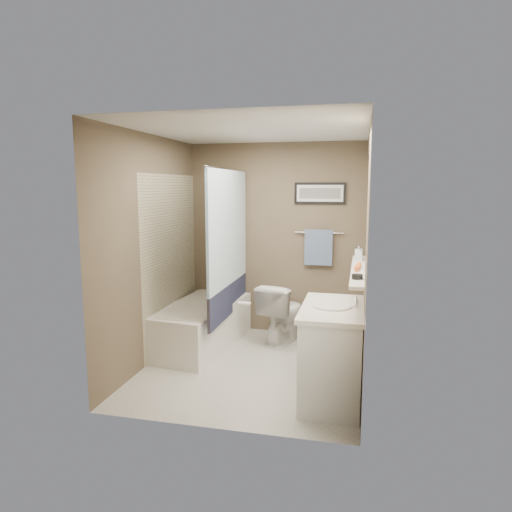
% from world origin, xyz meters
% --- Properties ---
extents(ground, '(2.50, 2.50, 0.00)m').
position_xyz_m(ground, '(0.00, 0.00, 0.00)').
color(ground, beige).
rests_on(ground, ground).
extents(ceiling, '(2.20, 2.50, 0.04)m').
position_xyz_m(ceiling, '(0.00, 0.00, 2.38)').
color(ceiling, silver).
rests_on(ceiling, wall_back).
extents(wall_back, '(2.20, 0.04, 2.40)m').
position_xyz_m(wall_back, '(0.00, 1.23, 1.20)').
color(wall_back, brown).
rests_on(wall_back, ground).
extents(wall_front, '(2.20, 0.04, 2.40)m').
position_xyz_m(wall_front, '(0.00, -1.23, 1.20)').
color(wall_front, brown).
rests_on(wall_front, ground).
extents(wall_left, '(0.04, 2.50, 2.40)m').
position_xyz_m(wall_left, '(-1.08, 0.00, 1.20)').
color(wall_left, brown).
rests_on(wall_left, ground).
extents(wall_right, '(0.04, 2.50, 2.40)m').
position_xyz_m(wall_right, '(1.08, 0.00, 1.20)').
color(wall_right, brown).
rests_on(wall_right, ground).
extents(tile_surround, '(0.02, 1.55, 2.00)m').
position_xyz_m(tile_surround, '(-1.09, 0.50, 1.00)').
color(tile_surround, '#BEB190').
rests_on(tile_surround, wall_left).
extents(curtain_rod, '(0.02, 1.55, 0.02)m').
position_xyz_m(curtain_rod, '(-0.40, 0.50, 2.05)').
color(curtain_rod, silver).
rests_on(curtain_rod, wall_left).
extents(curtain_upper, '(0.03, 1.45, 1.28)m').
position_xyz_m(curtain_upper, '(-0.40, 0.50, 1.40)').
color(curtain_upper, white).
rests_on(curtain_upper, curtain_rod).
extents(curtain_lower, '(0.03, 1.45, 0.36)m').
position_xyz_m(curtain_lower, '(-0.40, 0.50, 0.58)').
color(curtain_lower, '#242844').
rests_on(curtain_lower, curtain_rod).
extents(mirror, '(0.02, 1.60, 1.00)m').
position_xyz_m(mirror, '(1.09, -0.15, 1.62)').
color(mirror, silver).
rests_on(mirror, wall_right).
extents(shelf, '(0.12, 1.60, 0.03)m').
position_xyz_m(shelf, '(1.04, -0.15, 1.10)').
color(shelf, silver).
rests_on(shelf, wall_right).
extents(towel_bar, '(0.60, 0.02, 0.02)m').
position_xyz_m(towel_bar, '(0.55, 1.22, 1.30)').
color(towel_bar, silver).
rests_on(towel_bar, wall_back).
extents(towel, '(0.34, 0.05, 0.44)m').
position_xyz_m(towel, '(0.55, 1.20, 1.12)').
color(towel, '#849CC1').
rests_on(towel, towel_bar).
extents(art_frame, '(0.62, 0.02, 0.26)m').
position_xyz_m(art_frame, '(0.55, 1.23, 1.78)').
color(art_frame, black).
rests_on(art_frame, wall_back).
extents(art_mat, '(0.56, 0.00, 0.20)m').
position_xyz_m(art_mat, '(0.55, 1.22, 1.78)').
color(art_mat, white).
rests_on(art_mat, art_frame).
extents(art_image, '(0.50, 0.00, 0.13)m').
position_xyz_m(art_image, '(0.55, 1.22, 1.78)').
color(art_image, '#595959').
rests_on(art_image, art_mat).
extents(door, '(0.80, 0.02, 2.00)m').
position_xyz_m(door, '(0.55, -1.24, 1.00)').
color(door, silver).
rests_on(door, wall_front).
extents(door_handle, '(0.10, 0.02, 0.02)m').
position_xyz_m(door_handle, '(0.22, -1.19, 1.00)').
color(door_handle, silver).
rests_on(door_handle, door).
extents(bathtub, '(0.87, 1.57, 0.50)m').
position_xyz_m(bathtub, '(-0.75, 0.50, 0.25)').
color(bathtub, white).
rests_on(bathtub, ground).
extents(tub_rim, '(0.56, 1.36, 0.02)m').
position_xyz_m(tub_rim, '(-0.75, 0.50, 0.50)').
color(tub_rim, silver).
rests_on(tub_rim, bathtub).
extents(toilet, '(0.58, 0.79, 0.73)m').
position_xyz_m(toilet, '(0.16, 0.85, 0.36)').
color(toilet, white).
rests_on(toilet, ground).
extents(vanity, '(0.52, 0.91, 0.80)m').
position_xyz_m(vanity, '(0.85, -0.53, 0.40)').
color(vanity, silver).
rests_on(vanity, ground).
extents(countertop, '(0.54, 0.96, 0.04)m').
position_xyz_m(countertop, '(0.84, -0.53, 0.82)').
color(countertop, silver).
rests_on(countertop, vanity).
extents(sink_basin, '(0.34, 0.34, 0.01)m').
position_xyz_m(sink_basin, '(0.83, -0.53, 0.85)').
color(sink_basin, silver).
rests_on(sink_basin, countertop).
extents(faucet_spout, '(0.02, 0.02, 0.10)m').
position_xyz_m(faucet_spout, '(1.03, -0.53, 0.89)').
color(faucet_spout, white).
rests_on(faucet_spout, countertop).
extents(faucet_knob, '(0.05, 0.05, 0.05)m').
position_xyz_m(faucet_knob, '(1.03, -0.43, 0.87)').
color(faucet_knob, white).
rests_on(faucet_knob, countertop).
extents(candle_bowl_near, '(0.09, 0.09, 0.04)m').
position_xyz_m(candle_bowl_near, '(1.04, -0.65, 1.14)').
color(candle_bowl_near, black).
rests_on(candle_bowl_near, shelf).
extents(hair_brush_front, '(0.07, 0.22, 0.04)m').
position_xyz_m(hair_brush_front, '(1.04, -0.22, 1.14)').
color(hair_brush_front, '#D95C1E').
rests_on(hair_brush_front, shelf).
extents(hair_brush_back, '(0.06, 0.22, 0.04)m').
position_xyz_m(hair_brush_back, '(1.04, -0.12, 1.14)').
color(hair_brush_back, orange).
rests_on(hair_brush_back, shelf).
extents(pink_comb, '(0.05, 0.16, 0.01)m').
position_xyz_m(pink_comb, '(1.04, -0.01, 1.12)').
color(pink_comb, pink).
rests_on(pink_comb, shelf).
extents(glass_jar, '(0.08, 0.08, 0.10)m').
position_xyz_m(glass_jar, '(1.04, 0.45, 1.17)').
color(glass_jar, silver).
rests_on(glass_jar, shelf).
extents(soap_bottle, '(0.07, 0.07, 0.15)m').
position_xyz_m(soap_bottle, '(1.04, 0.30, 1.19)').
color(soap_bottle, '#999999').
rests_on(soap_bottle, shelf).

